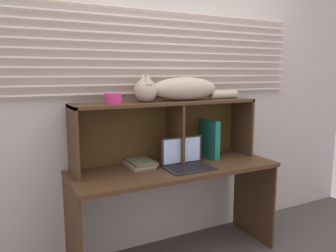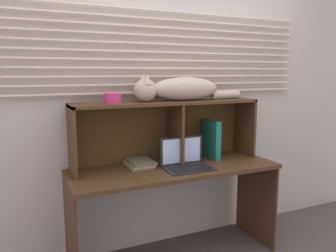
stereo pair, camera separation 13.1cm
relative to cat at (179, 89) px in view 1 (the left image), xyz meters
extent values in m
cube|color=beige|center=(-0.09, 0.19, -0.04)|extent=(4.40, 0.04, 2.50)
cube|color=beige|center=(-0.09, 0.14, -0.03)|extent=(2.59, 0.02, 0.01)
cube|color=beige|center=(-0.09, 0.14, 0.04)|extent=(2.59, 0.02, 0.01)
cube|color=beige|center=(-0.09, 0.14, 0.10)|extent=(2.59, 0.02, 0.01)
cube|color=beige|center=(-0.09, 0.14, 0.16)|extent=(2.59, 0.02, 0.01)
cube|color=beige|center=(-0.09, 0.14, 0.22)|extent=(2.59, 0.02, 0.01)
cube|color=beige|center=(-0.09, 0.14, 0.28)|extent=(2.59, 0.02, 0.01)
cube|color=beige|center=(-0.09, 0.14, 0.34)|extent=(2.59, 0.02, 0.01)
cube|color=beige|center=(-0.09, 0.14, 0.40)|extent=(2.59, 0.02, 0.01)
cube|color=beige|center=(-0.09, 0.14, 0.46)|extent=(2.59, 0.02, 0.01)
cube|color=beige|center=(-0.09, 0.14, 0.53)|extent=(2.59, 0.02, 0.01)
cube|color=beige|center=(-0.09, 0.14, 0.59)|extent=(2.59, 0.02, 0.01)
cube|color=#452E1A|center=(-0.09, -0.12, -0.58)|extent=(1.54, 0.55, 0.03)
cube|color=#452E1A|center=(-0.85, -0.12, -0.94)|extent=(0.02, 0.50, 0.69)
cube|color=#452E1A|center=(0.67, -0.12, -0.94)|extent=(0.02, 0.50, 0.69)
cube|color=#452E1A|center=(-0.09, 0.00, -0.10)|extent=(1.44, 0.29, 0.02)
cube|color=#452E1A|center=(-0.80, 0.00, -0.33)|extent=(0.02, 0.29, 0.48)
cube|color=#452E1A|center=(0.62, 0.00, -0.33)|extent=(0.02, 0.29, 0.48)
cube|color=#452E1A|center=(-0.03, 0.00, -0.34)|extent=(0.02, 0.27, 0.45)
cube|color=#4A3516|center=(-0.09, 0.14, -0.33)|extent=(1.44, 0.01, 0.48)
ellipsoid|color=#B9AE93|center=(0.05, 0.00, 0.00)|extent=(0.55, 0.19, 0.18)
sphere|color=#B9AE93|center=(-0.27, 0.00, 0.00)|extent=(0.17, 0.17, 0.17)
cone|color=#BCB08F|center=(-0.27, -0.04, 0.08)|extent=(0.07, 0.07, 0.07)
cone|color=#BAB18F|center=(-0.27, 0.04, 0.08)|extent=(0.07, 0.07, 0.07)
cylinder|color=#B9AE93|center=(0.42, 0.00, -0.05)|extent=(0.25, 0.07, 0.07)
cube|color=black|center=(-0.02, -0.21, -0.56)|extent=(0.34, 0.23, 0.01)
cube|color=black|center=(-0.02, -0.10, -0.45)|extent=(0.34, 0.01, 0.21)
cube|color=#ADD1F9|center=(-0.02, -0.10, -0.45)|extent=(0.31, 0.00, 0.18)
cube|color=black|center=(-0.02, -0.22, -0.55)|extent=(0.29, 0.16, 0.00)
cube|color=#1C7261|center=(0.29, 0.00, -0.41)|extent=(0.05, 0.22, 0.31)
cube|color=gray|center=(-0.33, 0.01, -0.56)|extent=(0.17, 0.25, 0.02)
cube|color=tan|center=(-0.33, 0.00, -0.54)|extent=(0.17, 0.25, 0.01)
cube|color=#555F47|center=(-0.32, -0.01, -0.52)|extent=(0.17, 0.25, 0.02)
cylinder|color=#CB3477|center=(-0.52, 0.00, -0.05)|extent=(0.12, 0.12, 0.07)
camera|label=1|loc=(-1.24, -2.21, 0.12)|focal=35.68mm
camera|label=2|loc=(-1.12, -2.27, 0.12)|focal=35.68mm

